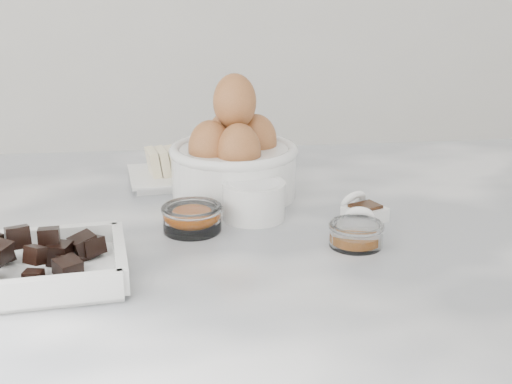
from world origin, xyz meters
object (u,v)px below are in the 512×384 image
sugar_ramekin (254,199)px  zest_bowl (192,217)px  butter_plate (169,170)px  egg_bowl (234,157)px  honey_bowl (356,234)px  vanilla_spoon (362,210)px  chocolate_dish (33,262)px  salt_spoon (359,229)px

sugar_ramekin → zest_bowl: sugar_ramekin is taller
butter_plate → egg_bowl: egg_bowl is taller
sugar_ramekin → butter_plate: bearing=123.4°
honey_bowl → vanilla_spoon: 0.09m
sugar_ramekin → egg_bowl: 0.10m
chocolate_dish → zest_bowl: (0.17, 0.13, -0.00)m
vanilla_spoon → salt_spoon: 0.07m
chocolate_dish → honey_bowl: bearing=8.8°
sugar_ramekin → salt_spoon: (0.12, -0.09, -0.01)m
chocolate_dish → egg_bowl: (0.24, 0.26, 0.04)m
sugar_ramekin → zest_bowl: 0.09m
vanilla_spoon → honey_bowl: bearing=-109.2°
chocolate_dish → butter_plate: (0.14, 0.33, -0.00)m
egg_bowl → salt_spoon: size_ratio=2.48×
zest_bowl → salt_spoon: bearing=-14.6°
egg_bowl → salt_spoon: egg_bowl is taller
butter_plate → sugar_ramekin: bearing=-56.6°
vanilla_spoon → salt_spoon: (-0.02, -0.07, 0.00)m
butter_plate → honey_bowl: bearing=-51.1°
egg_bowl → butter_plate: bearing=142.2°
chocolate_dish → sugar_ramekin: (0.25, 0.16, 0.00)m
sugar_ramekin → honey_bowl: 0.15m
sugar_ramekin → honey_bowl: size_ratio=1.24×
zest_bowl → vanilla_spoon: (0.22, 0.01, -0.01)m
honey_bowl → salt_spoon: (0.01, 0.02, -0.00)m
sugar_ramekin → vanilla_spoon: (0.14, -0.02, -0.01)m
salt_spoon → sugar_ramekin: bearing=143.5°
vanilla_spoon → egg_bowl: bearing=143.7°
honey_bowl → vanilla_spoon: bearing=70.8°
honey_bowl → vanilla_spoon: size_ratio=0.92×
egg_bowl → zest_bowl: 0.15m
honey_bowl → salt_spoon: bearing=66.1°
butter_plate → vanilla_spoon: 0.31m
butter_plate → salt_spoon: 0.34m
chocolate_dish → sugar_ramekin: chocolate_dish is taller
zest_bowl → salt_spoon: (0.20, -0.05, -0.00)m
butter_plate → honey_bowl: 0.35m
chocolate_dish → zest_bowl: 0.21m
sugar_ramekin → egg_bowl: bearing=100.6°
chocolate_dish → vanilla_spoon: 0.42m
chocolate_dish → zest_bowl: size_ratio=2.71×
chocolate_dish → salt_spoon: 0.38m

